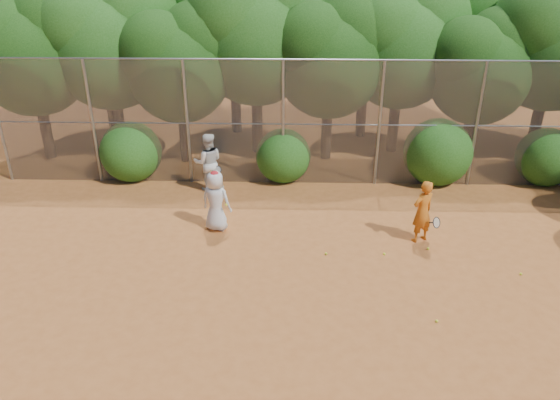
{
  "coord_description": "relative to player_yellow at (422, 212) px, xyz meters",
  "views": [
    {
      "loc": [
        -0.66,
        -10.27,
        7.49
      ],
      "look_at": [
        -1.0,
        2.5,
        1.1
      ],
      "focal_mm": 35.0,
      "sensor_mm": 36.0,
      "label": 1
    }
  ],
  "objects": [
    {
      "name": "tree_11",
      "position": [
        -0.66,
        8.25,
        3.3
      ],
      "size": [
        4.64,
        4.03,
        6.35
      ],
      "color": "black",
      "rests_on": "ground"
    },
    {
      "name": "ball_0",
      "position": [
        -1.03,
        -0.77,
        -0.83
      ],
      "size": [
        0.07,
        0.07,
        0.07
      ],
      "primitive_type": "sphere",
      "color": "yellow",
      "rests_on": "ground"
    },
    {
      "name": "bush_1",
      "position": [
        -3.72,
        3.9,
        0.03
      ],
      "size": [
        1.8,
        1.8,
        1.8
      ],
      "primitive_type": "sphere",
      "color": "#1C4F13",
      "rests_on": "ground"
    },
    {
      "name": "bush_2",
      "position": [
        1.28,
        3.9,
        0.23
      ],
      "size": [
        2.2,
        2.2,
        2.2
      ],
      "primitive_type": "sphere",
      "color": "#1C4F13",
      "rests_on": "ground"
    },
    {
      "name": "ball_3",
      "position": [
        2.13,
        -1.58,
        -0.83
      ],
      "size": [
        0.07,
        0.07,
        0.07
      ],
      "primitive_type": "sphere",
      "color": "yellow",
      "rests_on": "ground"
    },
    {
      "name": "tree_5",
      "position": [
        0.34,
        6.64,
        3.18
      ],
      "size": [
        4.51,
        3.92,
        6.17
      ],
      "color": "black",
      "rests_on": "ground"
    },
    {
      "name": "ball_1",
      "position": [
        0.14,
        -0.49,
        -0.83
      ],
      "size": [
        0.07,
        0.07,
        0.07
      ],
      "primitive_type": "sphere",
      "color": "yellow",
      "rests_on": "ground"
    },
    {
      "name": "ball_2",
      "position": [
        -0.31,
        -3.41,
        -0.83
      ],
      "size": [
        0.07,
        0.07,
        0.07
      ],
      "primitive_type": "sphere",
      "color": "yellow",
      "rests_on": "ground"
    },
    {
      "name": "bush_3",
      "position": [
        4.78,
        3.9,
        0.08
      ],
      "size": [
        1.9,
        1.9,
        1.9
      ],
      "primitive_type": "sphere",
      "color": "#1C4F13",
      "rests_on": "ground"
    },
    {
      "name": "player_yellow",
      "position": [
        0.0,
        0.0,
        0.0
      ],
      "size": [
        0.89,
        0.69,
        1.74
      ],
      "rotation": [
        0.0,
        0.0,
        3.67
      ],
      "color": "#CC6718",
      "rests_on": "ground"
    },
    {
      "name": "tree_9",
      "position": [
        -10.66,
        8.45,
        3.47
      ],
      "size": [
        4.83,
        4.2,
        6.62
      ],
      "color": "black",
      "rests_on": "ground"
    },
    {
      "name": "tree_10",
      "position": [
        -5.65,
        8.65,
        3.76
      ],
      "size": [
        5.15,
        4.48,
        7.06
      ],
      "color": "black",
      "rests_on": "ground"
    },
    {
      "name": "ball_5",
      "position": [
        0.17,
        0.94,
        -0.83
      ],
      "size": [
        0.07,
        0.07,
        0.07
      ],
      "primitive_type": "sphere",
      "color": "yellow",
      "rests_on": "ground"
    },
    {
      "name": "tree_4",
      "position": [
        -2.17,
        5.84,
        2.89
      ],
      "size": [
        4.19,
        3.64,
        5.73
      ],
      "color": "black",
      "rests_on": "ground"
    },
    {
      "name": "tree_3",
      "position": [
        -4.66,
        6.45,
        3.53
      ],
      "size": [
        4.89,
        4.26,
        6.7
      ],
      "color": "black",
      "rests_on": "ground"
    },
    {
      "name": "player_white",
      "position": [
        -6.04,
        3.0,
        0.07
      ],
      "size": [
        1.02,
        0.88,
        1.88
      ],
      "rotation": [
        0.0,
        0.0,
        3.31
      ],
      "color": "silver",
      "rests_on": "ground"
    },
    {
      "name": "tree_1",
      "position": [
        -9.66,
        6.15,
        3.3
      ],
      "size": [
        4.64,
        4.03,
        6.35
      ],
      "color": "black",
      "rests_on": "ground"
    },
    {
      "name": "ball_4",
      "position": [
        -2.52,
        -0.8,
        -0.83
      ],
      "size": [
        0.07,
        0.07,
        0.07
      ],
      "primitive_type": "sphere",
      "color": "yellow",
      "rests_on": "ground"
    },
    {
      "name": "player_teen",
      "position": [
        -5.47,
        0.48,
        -0.0
      ],
      "size": [
        0.96,
        0.78,
        1.74
      ],
      "rotation": [
        0.0,
        0.0,
        2.83
      ],
      "color": "silver",
      "rests_on": "ground"
    },
    {
      "name": "fence_back",
      "position": [
        -2.84,
        3.6,
        1.19
      ],
      "size": [
        20.05,
        0.09,
        4.03
      ],
      "color": "gray",
      "rests_on": "ground"
    },
    {
      "name": "tree_12",
      "position": [
        3.84,
        8.85,
        3.65
      ],
      "size": [
        5.02,
        4.37,
        6.88
      ],
      "color": "black",
      "rests_on": "ground"
    },
    {
      "name": "tree_7",
      "position": [
        5.34,
        6.25,
        3.41
      ],
      "size": [
        4.77,
        4.14,
        6.53
      ],
      "color": "black",
      "rests_on": "ground"
    },
    {
      "name": "tree_2",
      "position": [
        -7.17,
        5.44,
        2.72
      ],
      "size": [
        3.99,
        3.47,
        5.47
      ],
      "color": "black",
      "rests_on": "ground"
    },
    {
      "name": "ground",
      "position": [
        -2.72,
        -2.4,
        -0.87
      ],
      "size": [
        80.0,
        80.0,
        0.0
      ],
      "primitive_type": "plane",
      "color": "#A35724",
      "rests_on": "ground"
    },
    {
      "name": "tree_6",
      "position": [
        2.83,
        5.64,
        2.6
      ],
      "size": [
        3.86,
        3.36,
        5.29
      ],
      "color": "black",
      "rests_on": "ground"
    },
    {
      "name": "bush_0",
      "position": [
        -8.72,
        3.9,
        0.13
      ],
      "size": [
        2.0,
        2.0,
        2.0
      ],
      "primitive_type": "sphere",
      "color": "#1C4F13",
      "rests_on": "ground"
    },
    {
      "name": "tree_0",
      "position": [
        -12.16,
        5.64,
        3.07
      ],
      "size": [
        4.38,
        3.81,
        6.0
      ],
      "color": "black",
      "rests_on": "ground"
    }
  ]
}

